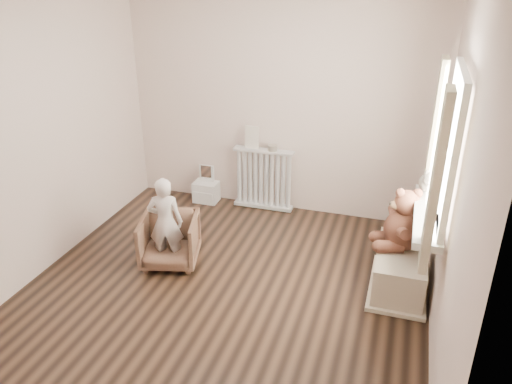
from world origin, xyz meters
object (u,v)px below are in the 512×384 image
(toy_vanity, at_px, (206,181))
(teddy_bear, at_px, (405,220))
(radiator, at_px, (264,179))
(armchair, at_px, (170,240))
(child, at_px, (166,222))
(toy_bench, at_px, (400,269))
(plush_cat, at_px, (429,182))

(toy_vanity, relative_size, teddy_bear, 0.82)
(radiator, height_order, armchair, radiator)
(child, xyz_separation_m, toy_bench, (2.20, 0.30, -0.28))
(toy_vanity, xyz_separation_m, armchair, (0.21, -1.41, -0.02))
(toy_bench, relative_size, teddy_bear, 1.44)
(teddy_bear, bearing_deg, plush_cat, 28.28)
(radiator, relative_size, toy_vanity, 1.62)
(radiator, xyz_separation_m, teddy_bear, (1.65, -1.12, 0.28))
(toy_bench, bearing_deg, plush_cat, 57.22)
(teddy_bear, distance_m, plush_cat, 0.39)
(radiator, relative_size, plush_cat, 2.70)
(radiator, xyz_separation_m, plush_cat, (1.80, -0.98, 0.61))
(radiator, distance_m, plush_cat, 2.14)
(teddy_bear, bearing_deg, child, 174.59)
(armchair, relative_size, plush_cat, 1.97)
(plush_cat, bearing_deg, armchair, -158.08)
(armchair, xyz_separation_m, child, (0.00, -0.05, 0.23))
(radiator, xyz_separation_m, toy_bench, (1.66, -1.20, -0.19))
(armchair, xyz_separation_m, teddy_bear, (2.18, 0.32, 0.42))
(armchair, xyz_separation_m, toy_bench, (2.20, 0.25, -0.05))
(teddy_bear, xyz_separation_m, plush_cat, (0.15, 0.14, 0.33))
(toy_bench, xyz_separation_m, plush_cat, (0.14, 0.22, 0.80))
(toy_bench, bearing_deg, teddy_bear, 100.81)
(toy_vanity, height_order, toy_bench, toy_vanity)
(child, relative_size, toy_bench, 1.11)
(child, relative_size, plush_cat, 3.27)
(radiator, distance_m, armchair, 1.54)
(plush_cat, bearing_deg, teddy_bear, -126.02)
(radiator, relative_size, toy_bench, 0.92)
(radiator, bearing_deg, teddy_bear, -34.28)
(child, bearing_deg, armchair, -105.36)
(armchair, distance_m, teddy_bear, 2.25)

